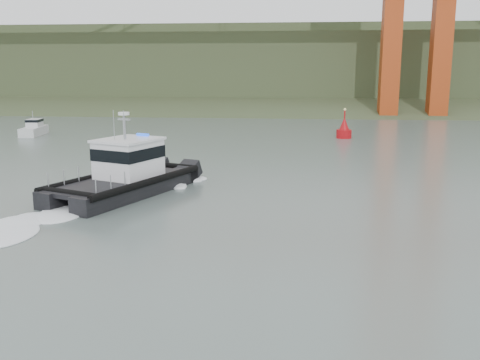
# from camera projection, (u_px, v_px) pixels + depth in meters

# --- Properties ---
(ground) EXTENTS (400.00, 400.00, 0.00)m
(ground) POSITION_uv_depth(u_px,v_px,m) (216.00, 298.00, 18.98)
(ground) COLOR #4D5C58
(ground) RESTS_ON ground
(headlands) EXTENTS (500.00, 105.36, 27.12)m
(headlands) POSITION_uv_depth(u_px,v_px,m) (286.00, 73.00, 139.77)
(headlands) COLOR #3B4E2D
(headlands) RESTS_ON ground
(patrol_boat) EXTENTS (8.04, 12.03, 5.49)m
(patrol_boat) POSITION_uv_depth(u_px,v_px,m) (126.00, 173.00, 34.79)
(patrol_boat) COLOR black
(patrol_boat) RESTS_ON ground
(motorboat) EXTENTS (2.60, 5.80, 3.08)m
(motorboat) POSITION_uv_depth(u_px,v_px,m) (34.00, 129.00, 66.05)
(motorboat) COLOR silver
(motorboat) RESTS_ON ground
(nav_buoy) EXTENTS (1.79, 1.79, 3.73)m
(nav_buoy) POSITION_uv_depth(u_px,v_px,m) (344.00, 130.00, 63.10)
(nav_buoy) COLOR #A70B10
(nav_buoy) RESTS_ON ground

